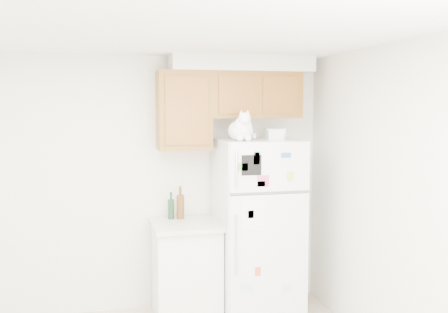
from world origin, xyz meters
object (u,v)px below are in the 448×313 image
object	(u,v)px
refrigerator	(258,227)
storage_box_back	(275,134)
cat	(242,129)
bottle_green	(171,206)
base_counter	(186,269)
bottle_amber	(180,202)
storage_box_front	(275,135)

from	to	relation	value
refrigerator	storage_box_back	xyz separation A→B (m)	(0.17, 0.03, 0.90)
cat	bottle_green	world-z (taller)	cat
refrigerator	storage_box_back	size ratio (longest dim) A/B	9.44
base_counter	bottle_green	bearing A→B (deg)	123.49
bottle_amber	storage_box_front	bearing A→B (deg)	-18.69
cat	storage_box_front	world-z (taller)	cat
refrigerator	storage_box_front	world-z (taller)	storage_box_front
cat	storage_box_back	xyz separation A→B (m)	(0.38, 0.16, -0.06)
storage_box_front	bottle_amber	bearing A→B (deg)	164.78
bottle_amber	cat	bearing A→B (deg)	-35.63
storage_box_front	storage_box_back	bearing A→B (deg)	74.04
refrigerator	storage_box_back	distance (m)	0.92
base_counter	storage_box_back	world-z (taller)	storage_box_back
bottle_green	storage_box_front	bearing A→B (deg)	-17.60
cat	storage_box_front	distance (m)	0.36
refrigerator	bottle_green	xyz separation A→B (m)	(-0.81, 0.25, 0.20)
base_counter	bottle_green	xyz separation A→B (m)	(-0.12, 0.18, 0.59)
storage_box_front	base_counter	bearing A→B (deg)	174.92
refrigerator	storage_box_front	xyz separation A→B (m)	(0.15, -0.05, 0.89)
base_counter	refrigerator	bearing A→B (deg)	-6.09
base_counter	bottle_amber	distance (m)	0.64
base_counter	bottle_green	size ratio (longest dim) A/B	3.47
base_counter	cat	world-z (taller)	cat
refrigerator	storage_box_back	world-z (taller)	storage_box_back
refrigerator	bottle_green	bearing A→B (deg)	162.76
storage_box_back	cat	bearing A→B (deg)	-148.73
refrigerator	storage_box_front	size ratio (longest dim) A/B	11.33
refrigerator	bottle_green	world-z (taller)	refrigerator
cat	storage_box_front	xyz separation A→B (m)	(0.35, 0.08, -0.06)
storage_box_back	storage_box_front	world-z (taller)	storage_box_back
bottle_amber	bottle_green	bearing A→B (deg)	173.27
storage_box_front	bottle_green	xyz separation A→B (m)	(-0.95, 0.30, -0.69)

